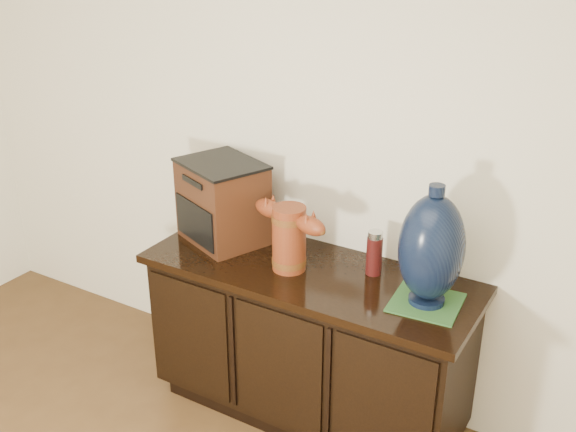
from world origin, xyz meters
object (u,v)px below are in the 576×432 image
Objects in this scene: tv_radio at (222,202)px; lamp_base at (431,248)px; sideboard at (308,342)px; spray_can at (374,253)px; terracotta_vessel at (289,235)px.

tv_radio is 1.02m from lamp_base.
tv_radio reaches higher than sideboard.
tv_radio is 2.39× the size of spray_can.
spray_can is at bearing 157.12° from lamp_base.
sideboard is 7.50× the size of spray_can.
lamp_base reaches higher than sideboard.
lamp_base is (1.01, -0.06, 0.05)m from tv_radio.
spray_can is (0.25, 0.11, 0.46)m from sideboard.
terracotta_vessel is 0.36m from spray_can.
lamp_base is (0.60, 0.03, 0.08)m from terracotta_vessel.
terracotta_vessel is 2.08× the size of spray_can.
terracotta_vessel reaches higher than spray_can.
terracotta_vessel is 0.87× the size of tv_radio.
terracotta_vessel is 0.42m from tv_radio.
sideboard is at bearing 15.31° from tv_radio.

